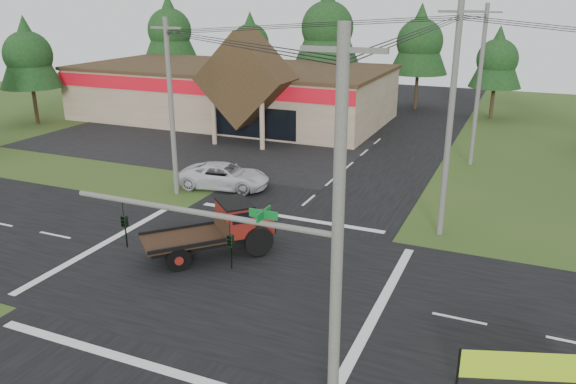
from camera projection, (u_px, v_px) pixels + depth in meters
The scene contains 19 objects.
ground at pixel (227, 271), 24.90m from camera, with size 120.00×120.00×0.00m, color #304E1C.
road_ns at pixel (227, 271), 24.89m from camera, with size 12.00×120.00×0.02m, color black.
road_ew at pixel (227, 271), 24.89m from camera, with size 120.00×12.00×0.02m, color black.
parking_apron at pixel (191, 144), 46.62m from camera, with size 28.00×14.00×0.02m, color black.
cvs_building at pixel (233, 91), 55.53m from camera, with size 30.40×18.20×9.19m.
traffic_signal_mast at pixel (275, 281), 14.77m from camera, with size 8.12×0.24×7.00m.
utility_pole_nr at pixel (337, 249), 13.74m from camera, with size 2.00×0.30×11.00m.
utility_pole_nw at pixel (171, 107), 33.07m from camera, with size 2.00×0.30×10.50m.
utility_pole_ne at pixel (450, 121), 26.93m from camera, with size 2.00×0.30×11.50m.
utility_pole_n at pixel (479, 85), 39.13m from camera, with size 2.00×0.30×11.20m.
tree_row_a at pixel (169, 28), 68.21m from camera, with size 6.72×6.72×12.12m.
tree_row_b at pixel (250, 41), 66.65m from camera, with size 5.60×5.60×10.10m.
tree_row_c at pixel (327, 25), 61.38m from camera, with size 7.28×7.28×13.13m.
tree_row_d at pixel (420, 40), 58.95m from camera, with size 6.16×6.16×11.11m.
tree_row_e at pixel (498, 57), 54.66m from camera, with size 5.04×5.04×9.09m.
tree_side_w at pixel (28, 53), 52.03m from camera, with size 5.60×5.60×10.10m.
antique_flatbed_truck at pixel (210, 230), 26.02m from camera, with size 2.33×6.10×2.55m, color #60160D, non-canonical shape.
roadside_banner at pixel (524, 370), 17.15m from camera, with size 4.02×0.12×1.37m, color #A8D91C, non-canonical shape.
white_pickup at pixel (225, 176), 35.63m from camera, with size 2.61×5.67×1.57m, color silver.
Camera 1 is at (11.35, -19.49, 11.45)m, focal length 35.00 mm.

